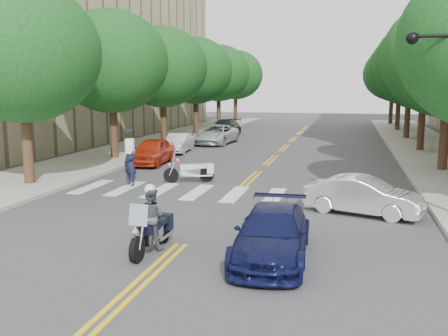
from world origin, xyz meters
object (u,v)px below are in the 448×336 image
(motorcycle_parked, at_px, (193,171))
(convertible, at_px, (363,196))
(motorcycle_police, at_px, (152,222))
(sedan_blue, at_px, (272,234))
(officer_standing, at_px, (130,163))

(motorcycle_parked, relative_size, convertible, 0.56)
(motorcycle_police, bearing_deg, convertible, -133.27)
(convertible, xyz_separation_m, sedan_blue, (-2.28, -5.00, -0.01))
(convertible, bearing_deg, officer_standing, 92.61)
(motorcycle_police, height_order, motorcycle_parked, motorcycle_police)
(officer_standing, bearing_deg, motorcycle_parked, 65.24)
(motorcycle_parked, height_order, convertible, motorcycle_parked)
(motorcycle_police, xyz_separation_m, motorcycle_parked, (-1.79, 9.26, -0.28))
(sedan_blue, bearing_deg, officer_standing, 131.05)
(motorcycle_parked, relative_size, officer_standing, 1.10)
(motorcycle_parked, distance_m, sedan_blue, 10.27)
(motorcycle_police, relative_size, sedan_blue, 0.51)
(motorcycle_police, xyz_separation_m, convertible, (5.33, 5.20, -0.16))
(officer_standing, height_order, sedan_blue, officer_standing)
(convertible, relative_size, sedan_blue, 0.89)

